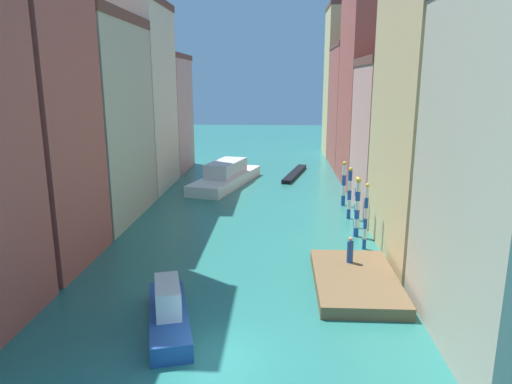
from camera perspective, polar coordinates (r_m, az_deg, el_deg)
ground_plane at (r=42.43m, az=-0.36°, el=-1.32°), size 154.00×154.00×0.00m
building_left_1 at (r=30.21m, az=-28.13°, el=12.76°), size 7.79×7.62×22.51m
building_left_2 at (r=39.18m, az=-20.19°, el=8.45°), size 7.79×11.83×15.88m
building_left_3 at (r=49.37m, az=-15.33°, el=11.21°), size 7.79×9.97×18.54m
building_left_4 at (r=58.80m, az=-12.24°, el=9.42°), size 7.79×9.35×13.94m
building_right_1 at (r=31.01m, az=23.31°, el=12.77°), size 7.79×11.40×22.04m
building_right_2 at (r=41.30m, az=17.77°, el=6.66°), size 7.79×9.29×12.74m
building_right_3 at (r=51.06m, az=15.23°, el=13.32°), size 7.79×11.05×22.19m
building_right_4 at (r=62.09m, az=12.90°, el=10.22°), size 7.79×11.20×15.32m
building_right_5 at (r=71.79m, az=11.68°, el=13.12°), size 7.79×8.19×21.42m
waterfront_dock at (r=26.14m, az=12.08°, el=-10.57°), size 4.37×7.62×0.63m
person_on_dock at (r=27.42m, az=11.47°, el=-7.05°), size 0.36×0.36×1.54m
mooring_pole_0 at (r=31.11m, az=13.31°, el=-2.88°), size 0.27×0.27×4.45m
mooring_pole_1 at (r=33.51m, az=12.32°, el=-1.75°), size 0.39×0.39×4.31m
mooring_pole_2 at (r=35.63m, az=12.19°, el=-1.18°), size 0.29×0.29×3.92m
mooring_pole_3 at (r=37.81m, az=11.40°, el=-0.07°), size 0.34×0.34×4.20m
mooring_pole_4 at (r=41.78m, az=10.73°, el=1.11°), size 0.38×0.38×4.00m
vaporetto_white at (r=49.60m, az=-3.68°, el=1.96°), size 6.77×13.37×2.56m
gondola_black at (r=54.82m, az=4.78°, el=2.27°), size 3.20×10.06×0.44m
motorboat_0 at (r=21.91m, az=-10.69°, el=-14.25°), size 3.29×6.42×2.13m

